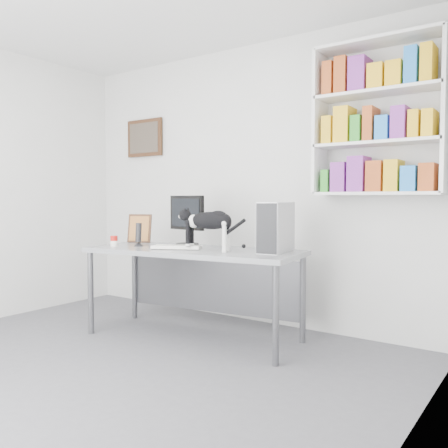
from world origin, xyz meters
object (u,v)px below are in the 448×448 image
(soup_can, at_px, (114,241))
(cat, at_px, (209,231))
(bookshelf, at_px, (378,118))
(keyboard, at_px, (177,247))
(desk, at_px, (193,294))
(leaning_print, at_px, (140,228))
(speaker, at_px, (139,234))
(monitor, at_px, (187,220))
(pc_tower, at_px, (276,227))

(soup_can, relative_size, cat, 0.17)
(bookshelf, xyz_separation_m, keyboard, (-1.47, -0.76, -1.06))
(desk, height_order, leaning_print, leaning_print)
(speaker, xyz_separation_m, soup_can, (-0.17, -0.13, -0.06))
(soup_can, bearing_deg, monitor, 43.23)
(monitor, xyz_separation_m, keyboard, (0.13, -0.30, -0.22))
(keyboard, xyz_separation_m, pc_tower, (0.81, 0.29, 0.18))
(keyboard, bearing_deg, desk, 13.40)
(soup_can, bearing_deg, pc_tower, 17.23)
(leaning_print, xyz_separation_m, cat, (1.00, -0.21, 0.03))
(bookshelf, height_order, soup_can, bookshelf)
(keyboard, relative_size, leaning_print, 1.44)
(speaker, relative_size, leaning_print, 0.76)
(bookshelf, relative_size, monitor, 2.65)
(keyboard, bearing_deg, bookshelf, 0.47)
(bookshelf, relative_size, cat, 2.26)
(pc_tower, bearing_deg, desk, -172.03)
(monitor, height_order, leaning_print, monitor)
(cat, bearing_deg, keyboard, 176.49)
(cat, bearing_deg, monitor, 140.48)
(monitor, distance_m, speaker, 0.46)
(monitor, bearing_deg, keyboard, -56.62)
(leaning_print, distance_m, soup_can, 0.41)
(pc_tower, bearing_deg, keyboard, -168.05)
(keyboard, relative_size, cat, 0.75)
(speaker, relative_size, soup_can, 2.31)
(bookshelf, xyz_separation_m, desk, (-1.36, -0.67, -1.46))
(monitor, height_order, pc_tower, monitor)
(speaker, bearing_deg, pc_tower, -14.00)
(monitor, distance_m, leaning_print, 0.56)
(desk, bearing_deg, pc_tower, 7.90)
(desk, bearing_deg, cat, -23.53)
(desk, relative_size, pc_tower, 4.65)
(keyboard, xyz_separation_m, speaker, (-0.44, -0.02, 0.09))
(soup_can, bearing_deg, leaning_print, 99.83)
(keyboard, relative_size, soup_can, 4.37)
(leaning_print, bearing_deg, pc_tower, -22.43)
(soup_can, bearing_deg, desk, 18.87)
(monitor, relative_size, pc_tower, 1.17)
(desk, distance_m, keyboard, 0.43)
(keyboard, bearing_deg, cat, -21.62)
(pc_tower, height_order, soup_can, pc_tower)
(leaning_print, distance_m, cat, 1.02)
(keyboard, height_order, speaker, speaker)
(bookshelf, bearing_deg, soup_can, -156.28)
(pc_tower, height_order, speaker, pc_tower)
(monitor, distance_m, keyboard, 0.39)
(desk, height_order, cat, cat)
(desk, bearing_deg, keyboard, -147.32)
(desk, bearing_deg, leaning_print, 162.06)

